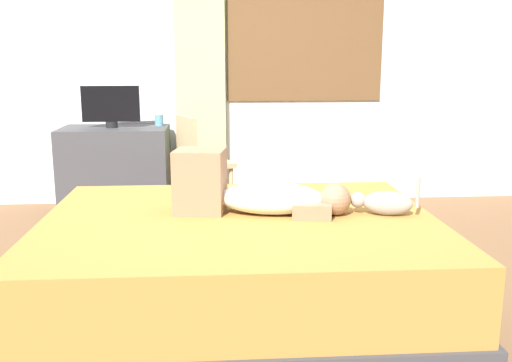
{
  "coord_description": "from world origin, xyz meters",
  "views": [
    {
      "loc": [
        -0.12,
        -2.96,
        1.31
      ],
      "look_at": [
        0.11,
        0.14,
        0.65
      ],
      "focal_mm": 40.39,
      "sensor_mm": 36.0,
      "label": 1
    }
  ],
  "objects_px": {
    "person_lying": "(252,192)",
    "bed": "(240,263)",
    "tv_monitor": "(111,106)",
    "chair_by_desk": "(198,159)",
    "cat": "(384,203)",
    "desk": "(116,170)",
    "cup": "(159,120)"
  },
  "relations": [
    {
      "from": "bed",
      "to": "chair_by_desk",
      "type": "relative_size",
      "value": 2.45
    },
    {
      "from": "cup",
      "to": "tv_monitor",
      "type": "bearing_deg",
      "value": -166.35
    },
    {
      "from": "bed",
      "to": "desk",
      "type": "height_order",
      "value": "desk"
    },
    {
      "from": "cat",
      "to": "desk",
      "type": "height_order",
      "value": "desk"
    },
    {
      "from": "person_lying",
      "to": "tv_monitor",
      "type": "xyz_separation_m",
      "value": [
        -1.07,
        1.95,
        0.31
      ]
    },
    {
      "from": "cup",
      "to": "person_lying",
      "type": "bearing_deg",
      "value": -71.66
    },
    {
      "from": "cat",
      "to": "desk",
      "type": "bearing_deg",
      "value": 130.48
    },
    {
      "from": "tv_monitor",
      "to": "person_lying",
      "type": "bearing_deg",
      "value": -61.31
    },
    {
      "from": "desk",
      "to": "chair_by_desk",
      "type": "distance_m",
      "value": 0.78
    },
    {
      "from": "cup",
      "to": "chair_by_desk",
      "type": "distance_m",
      "value": 0.57
    },
    {
      "from": "cat",
      "to": "chair_by_desk",
      "type": "height_order",
      "value": "chair_by_desk"
    },
    {
      "from": "bed",
      "to": "cat",
      "type": "relative_size",
      "value": 6.07
    },
    {
      "from": "person_lying",
      "to": "tv_monitor",
      "type": "height_order",
      "value": "tv_monitor"
    },
    {
      "from": "tv_monitor",
      "to": "cup",
      "type": "bearing_deg",
      "value": 13.65
    },
    {
      "from": "person_lying",
      "to": "cup",
      "type": "distance_m",
      "value": 2.16
    },
    {
      "from": "person_lying",
      "to": "tv_monitor",
      "type": "distance_m",
      "value": 2.25
    },
    {
      "from": "person_lying",
      "to": "desk",
      "type": "bearing_deg",
      "value": 118.31
    },
    {
      "from": "bed",
      "to": "tv_monitor",
      "type": "height_order",
      "value": "tv_monitor"
    },
    {
      "from": "person_lying",
      "to": "bed",
      "type": "bearing_deg",
      "value": -131.37
    },
    {
      "from": "person_lying",
      "to": "cat",
      "type": "bearing_deg",
      "value": -7.54
    },
    {
      "from": "bed",
      "to": "tv_monitor",
      "type": "relative_size",
      "value": 4.39
    },
    {
      "from": "desk",
      "to": "cup",
      "type": "xyz_separation_m",
      "value": [
        0.37,
        0.09,
        0.42
      ]
    },
    {
      "from": "cat",
      "to": "desk",
      "type": "xyz_separation_m",
      "value": [
        -1.74,
        2.04,
        -0.2
      ]
    },
    {
      "from": "person_lying",
      "to": "cat",
      "type": "xyz_separation_m",
      "value": [
        0.69,
        -0.09,
        -0.05
      ]
    },
    {
      "from": "tv_monitor",
      "to": "cup",
      "type": "xyz_separation_m",
      "value": [
        0.39,
        0.09,
        -0.13
      ]
    },
    {
      "from": "bed",
      "to": "cup",
      "type": "bearing_deg",
      "value": 105.87
    },
    {
      "from": "bed",
      "to": "cup",
      "type": "distance_m",
      "value": 2.28
    },
    {
      "from": "person_lying",
      "to": "cat",
      "type": "height_order",
      "value": "person_lying"
    },
    {
      "from": "desk",
      "to": "tv_monitor",
      "type": "distance_m",
      "value": 0.55
    },
    {
      "from": "bed",
      "to": "chair_by_desk",
      "type": "height_order",
      "value": "chair_by_desk"
    },
    {
      "from": "cat",
      "to": "chair_by_desk",
      "type": "relative_size",
      "value": 0.4
    },
    {
      "from": "desk",
      "to": "tv_monitor",
      "type": "relative_size",
      "value": 1.87
    }
  ]
}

